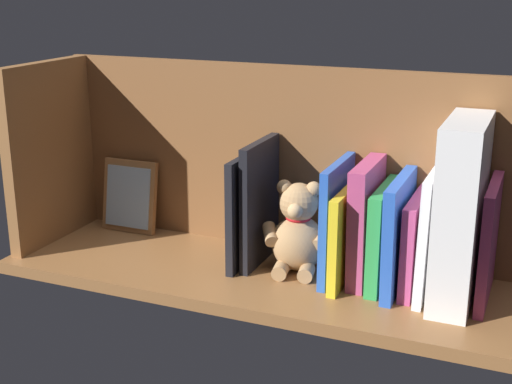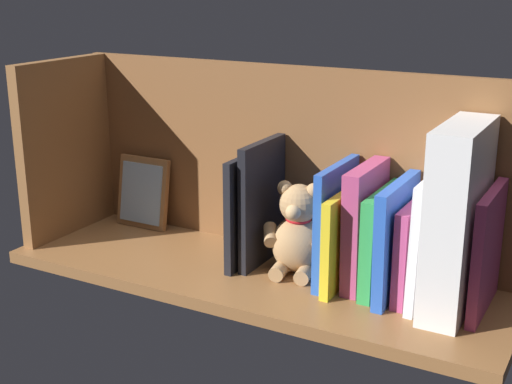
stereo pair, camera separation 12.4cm
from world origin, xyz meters
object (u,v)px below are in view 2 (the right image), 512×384
Objects in this scene: dictionary_thick_white at (458,219)px; teddy_bear at (298,233)px; picture_frame_leaning at (143,192)px; book_0 at (487,252)px.

dictionary_thick_white is 1.79× the size of teddy_bear.
dictionary_thick_white is at bearing 173.50° from picture_frame_leaning.
book_0 is 71.64cm from picture_frame_leaning.
dictionary_thick_white is at bearing 17.35° from book_0.
book_0 is 32.35cm from teddy_bear.
dictionary_thick_white is 67.55cm from picture_frame_leaning.
dictionary_thick_white is (4.64, 1.45, 5.05)cm from book_0.
picture_frame_leaning is (39.08, -6.57, -0.02)cm from teddy_bear.
teddy_bear is at bearing -2.14° from dictionary_thick_white.
picture_frame_leaning is (66.69, -7.60, -7.63)cm from dictionary_thick_white.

